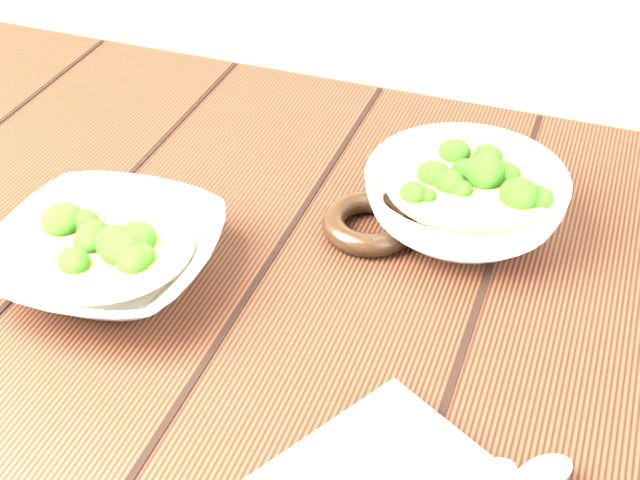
# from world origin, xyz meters

# --- Properties ---
(table) EXTENTS (1.20, 0.80, 0.75)m
(table) POSITION_xyz_m (0.00, 0.00, 0.63)
(table) COLOR #36190F
(table) RESTS_ON ground
(soup_bowl_front) EXTENTS (0.22, 0.22, 0.06)m
(soup_bowl_front) POSITION_xyz_m (-0.15, -0.04, 0.78)
(soup_bowl_front) COLOR white
(soup_bowl_front) RESTS_ON table
(soup_bowl_back) EXTENTS (0.23, 0.23, 0.07)m
(soup_bowl_back) POSITION_xyz_m (0.14, 0.15, 0.78)
(soup_bowl_back) COLOR white
(soup_bowl_back) RESTS_ON table
(trivet) EXTENTS (0.11, 0.11, 0.02)m
(trivet) POSITION_xyz_m (0.06, 0.11, 0.76)
(trivet) COLOR black
(trivet) RESTS_ON table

